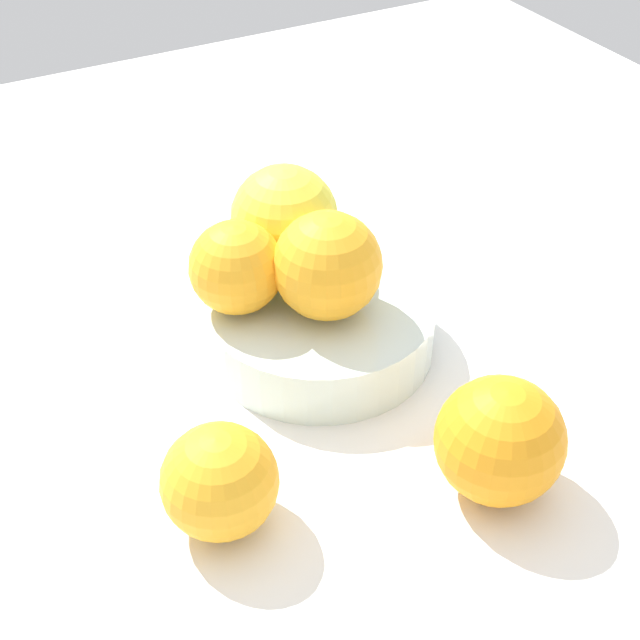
{
  "coord_description": "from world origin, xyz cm",
  "views": [
    {
      "loc": [
        -42.89,
        22.96,
        41.2
      ],
      "look_at": [
        0.0,
        0.0,
        2.37
      ],
      "focal_mm": 50.86,
      "sensor_mm": 36.0,
      "label": 1
    }
  ],
  "objects": [
    {
      "name": "ground_plane",
      "position": [
        0.0,
        0.0,
        -1.0
      ],
      "size": [
        110.0,
        110.0,
        2.0
      ],
      "primitive_type": "cube",
      "color": "white"
    },
    {
      "name": "fruit_bowl",
      "position": [
        0.0,
        0.0,
        1.87
      ],
      "size": [
        15.8,
        15.8,
        3.96
      ],
      "color": "silver",
      "rests_on": "ground_plane"
    },
    {
      "name": "orange_in_bowl_0",
      "position": [
        -0.99,
        -0.46,
        7.56
      ],
      "size": [
        7.21,
        7.21,
        7.21
      ],
      "primitive_type": "sphere",
      "color": "#F9A823",
      "rests_on": "fruit_bowl"
    },
    {
      "name": "orange_in_bowl_1",
      "position": [
        2.21,
        5.01,
        7.1
      ],
      "size": [
        6.28,
        6.28,
        6.28
      ],
      "primitive_type": "sphere",
      "color": "#F9A823",
      "rests_on": "fruit_bowl"
    },
    {
      "name": "orange_in_bowl_2",
      "position": [
        5.22,
        -0.25,
        7.71
      ],
      "size": [
        7.51,
        7.51,
        7.51
      ],
      "primitive_type": "sphere",
      "color": "yellow",
      "rests_on": "fruit_bowl"
    },
    {
      "name": "orange_loose_0",
      "position": [
        -10.96,
        12.12,
        3.31
      ],
      "size": [
        6.62,
        6.62,
        6.62
      ],
      "primitive_type": "sphere",
      "color": "#F9A823",
      "rests_on": "ground_plane"
    },
    {
      "name": "orange_loose_1",
      "position": [
        -16.06,
        -3.0,
        3.78
      ],
      "size": [
        7.55,
        7.55,
        7.55
      ],
      "primitive_type": "sphere",
      "color": "orange",
      "rests_on": "ground_plane"
    }
  ]
}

